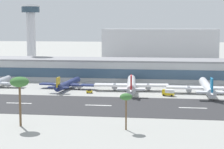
{
  "coord_description": "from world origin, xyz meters",
  "views": [
    {
      "loc": [
        28.63,
        -176.32,
        35.36
      ],
      "look_at": [
        -1.67,
        41.68,
        8.64
      ],
      "focal_mm": 65.0,
      "sensor_mm": 36.0,
      "label": 1
    }
  ],
  "objects_px": {
    "airliner_gold_tail_gate_1": "(67,84)",
    "airliner_red_tail_gate_2": "(131,85)",
    "control_tower": "(31,32)",
    "airliner_blue_tail_gate_3": "(207,87)",
    "terminal_building": "(110,69)",
    "service_baggage_tug_0": "(89,91)",
    "distant_hotel_block": "(160,47)",
    "palm_tree_1": "(126,98)",
    "palm_tree_2": "(20,83)",
    "service_box_truck_1": "(168,92)"
  },
  "relations": [
    {
      "from": "distant_hotel_block",
      "to": "service_box_truck_1",
      "type": "height_order",
      "value": "distant_hotel_block"
    },
    {
      "from": "control_tower",
      "to": "service_box_truck_1",
      "type": "relative_size",
      "value": 7.78
    },
    {
      "from": "palm_tree_1",
      "to": "palm_tree_2",
      "type": "relative_size",
      "value": 0.72
    },
    {
      "from": "airliner_gold_tail_gate_1",
      "to": "airliner_red_tail_gate_2",
      "type": "distance_m",
      "value": 36.15
    },
    {
      "from": "control_tower",
      "to": "service_baggage_tug_0",
      "type": "height_order",
      "value": "control_tower"
    },
    {
      "from": "airliner_blue_tail_gate_3",
      "to": "service_baggage_tug_0",
      "type": "distance_m",
      "value": 61.37
    },
    {
      "from": "distant_hotel_block",
      "to": "airliner_blue_tail_gate_3",
      "type": "distance_m",
      "value": 166.02
    },
    {
      "from": "airliner_blue_tail_gate_3",
      "to": "service_box_truck_1",
      "type": "bearing_deg",
      "value": 113.12
    },
    {
      "from": "control_tower",
      "to": "palm_tree_1",
      "type": "relative_size",
      "value": 3.97
    },
    {
      "from": "distant_hotel_block",
      "to": "airliner_red_tail_gate_2",
      "type": "distance_m",
      "value": 160.04
    },
    {
      "from": "airliner_blue_tail_gate_3",
      "to": "palm_tree_2",
      "type": "height_order",
      "value": "palm_tree_2"
    },
    {
      "from": "distant_hotel_block",
      "to": "service_baggage_tug_0",
      "type": "height_order",
      "value": "distant_hotel_block"
    },
    {
      "from": "airliner_gold_tail_gate_1",
      "to": "airliner_blue_tail_gate_3",
      "type": "xyz_separation_m",
      "value": [
        75.92,
        -6.12,
        0.69
      ]
    },
    {
      "from": "airliner_gold_tail_gate_1",
      "to": "service_box_truck_1",
      "type": "distance_m",
      "value": 57.91
    },
    {
      "from": "service_box_truck_1",
      "to": "palm_tree_2",
      "type": "height_order",
      "value": "palm_tree_2"
    },
    {
      "from": "control_tower",
      "to": "airliner_red_tail_gate_2",
      "type": "distance_m",
      "value": 109.15
    },
    {
      "from": "terminal_building",
      "to": "airliner_red_tail_gate_2",
      "type": "relative_size",
      "value": 3.88
    },
    {
      "from": "terminal_building",
      "to": "airliner_gold_tail_gate_1",
      "type": "height_order",
      "value": "terminal_building"
    },
    {
      "from": "airliner_gold_tail_gate_1",
      "to": "distant_hotel_block",
      "type": "bearing_deg",
      "value": -12.63
    },
    {
      "from": "airliner_red_tail_gate_2",
      "to": "airliner_blue_tail_gate_3",
      "type": "bearing_deg",
      "value": -100.57
    },
    {
      "from": "control_tower",
      "to": "service_baggage_tug_0",
      "type": "relative_size",
      "value": 14.34
    },
    {
      "from": "control_tower",
      "to": "service_box_truck_1",
      "type": "distance_m",
      "value": 132.33
    },
    {
      "from": "service_baggage_tug_0",
      "to": "distant_hotel_block",
      "type": "bearing_deg",
      "value": -114.63
    },
    {
      "from": "control_tower",
      "to": "distant_hotel_block",
      "type": "height_order",
      "value": "control_tower"
    },
    {
      "from": "terminal_building",
      "to": "control_tower",
      "type": "relative_size",
      "value": 4.05
    },
    {
      "from": "terminal_building",
      "to": "distant_hotel_block",
      "type": "xyz_separation_m",
      "value": [
        29.68,
        116.08,
        9.13
      ]
    },
    {
      "from": "terminal_building",
      "to": "airliner_blue_tail_gate_3",
      "type": "bearing_deg",
      "value": -39.13
    },
    {
      "from": "service_baggage_tug_0",
      "to": "palm_tree_1",
      "type": "relative_size",
      "value": 0.28
    },
    {
      "from": "airliner_red_tail_gate_2",
      "to": "terminal_building",
      "type": "bearing_deg",
      "value": 17.87
    },
    {
      "from": "control_tower",
      "to": "airliner_blue_tail_gate_3",
      "type": "bearing_deg",
      "value": -31.51
    },
    {
      "from": "service_baggage_tug_0",
      "to": "palm_tree_2",
      "type": "height_order",
      "value": "palm_tree_2"
    },
    {
      "from": "palm_tree_2",
      "to": "airliner_blue_tail_gate_3",
      "type": "bearing_deg",
      "value": 47.52
    },
    {
      "from": "control_tower",
      "to": "airliner_gold_tail_gate_1",
      "type": "bearing_deg",
      "value": -56.96
    },
    {
      "from": "airliner_red_tail_gate_2",
      "to": "service_box_truck_1",
      "type": "bearing_deg",
      "value": -127.58
    },
    {
      "from": "airliner_red_tail_gate_2",
      "to": "palm_tree_1",
      "type": "relative_size",
      "value": 4.15
    },
    {
      "from": "service_box_truck_1",
      "to": "palm_tree_2",
      "type": "xyz_separation_m",
      "value": [
        -51.63,
        -69.41,
        13.54
      ]
    },
    {
      "from": "palm_tree_1",
      "to": "airliner_red_tail_gate_2",
      "type": "bearing_deg",
      "value": 93.94
    },
    {
      "from": "terminal_building",
      "to": "service_baggage_tug_0",
      "type": "relative_size",
      "value": 58.16
    },
    {
      "from": "control_tower",
      "to": "airliner_red_tail_gate_2",
      "type": "relative_size",
      "value": 0.96
    },
    {
      "from": "distant_hotel_block",
      "to": "palm_tree_1",
      "type": "xyz_separation_m",
      "value": [
        -6.04,
        -241.23,
        -5.09
      ]
    },
    {
      "from": "distant_hotel_block",
      "to": "palm_tree_2",
      "type": "relative_size",
      "value": 5.89
    },
    {
      "from": "airliner_gold_tail_gate_1",
      "to": "palm_tree_2",
      "type": "relative_size",
      "value": 2.32
    },
    {
      "from": "airliner_red_tail_gate_2",
      "to": "palm_tree_1",
      "type": "bearing_deg",
      "value": 179.11
    },
    {
      "from": "airliner_gold_tail_gate_1",
      "to": "service_baggage_tug_0",
      "type": "distance_m",
      "value": 19.25
    },
    {
      "from": "distant_hotel_block",
      "to": "palm_tree_1",
      "type": "height_order",
      "value": "distant_hotel_block"
    },
    {
      "from": "terminal_building",
      "to": "service_baggage_tug_0",
      "type": "height_order",
      "value": "terminal_building"
    },
    {
      "from": "airliner_blue_tail_gate_3",
      "to": "service_baggage_tug_0",
      "type": "bearing_deg",
      "value": 94.98
    },
    {
      "from": "distant_hotel_block",
      "to": "service_baggage_tug_0",
      "type": "distance_m",
      "value": 172.93
    },
    {
      "from": "airliner_gold_tail_gate_1",
      "to": "service_baggage_tug_0",
      "type": "xyz_separation_m",
      "value": [
        14.88,
        -12.1,
        -1.67
      ]
    },
    {
      "from": "control_tower",
      "to": "palm_tree_2",
      "type": "height_order",
      "value": "control_tower"
    }
  ]
}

